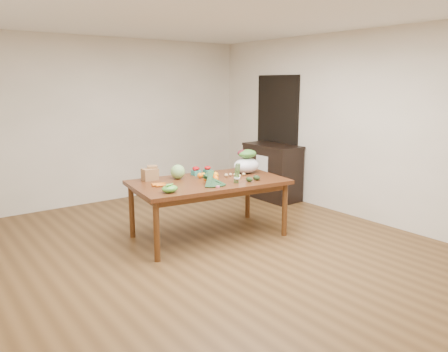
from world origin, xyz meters
TOP-DOWN VIEW (x-y plane):
  - floor at (0.00, 0.00)m, footprint 6.00×6.00m
  - ceiling at (0.00, 0.00)m, footprint 5.00×6.00m
  - room_walls at (0.00, 0.00)m, footprint 5.02×6.02m
  - dining_table at (0.24, 0.49)m, footprint 2.05×1.32m
  - doorway_dark at (2.48, 1.60)m, footprint 0.02×1.00m
  - cabinet at (2.22, 1.42)m, footprint 0.52×1.02m
  - dish_towel at (1.96, 1.40)m, footprint 0.02×0.28m
  - paper_bag at (-0.35, 0.95)m, footprint 0.28×0.24m
  - cabbage at (-0.03, 0.80)m, footprint 0.19×0.19m
  - strawberry_basket_a at (0.29, 0.86)m, footprint 0.11×0.11m
  - strawberry_basket_b at (0.46, 0.82)m, footprint 0.11×0.11m
  - orange_a at (0.23, 0.67)m, footprint 0.07×0.07m
  - orange_b at (0.28, 0.66)m, footprint 0.07×0.07m
  - orange_c at (0.40, 0.56)m, footprint 0.08×0.08m
  - mandarin_cluster at (0.27, 0.46)m, footprint 0.20×0.20m
  - carrots at (-0.38, 0.60)m, footprint 0.24×0.22m
  - snap_pea_bag at (-0.47, 0.23)m, footprint 0.19×0.14m
  - kale_bunch at (0.12, 0.20)m, footprint 0.37×0.44m
  - asparagus_bundle at (0.44, 0.16)m, footprint 0.09×0.13m
  - potato_a at (0.54, 0.51)m, footprint 0.06×0.05m
  - potato_b at (0.64, 0.37)m, footprint 0.06×0.05m
  - potato_c at (0.67, 0.48)m, footprint 0.05×0.05m
  - potato_d at (0.63, 0.53)m, footprint 0.05×0.04m
  - potato_e at (0.78, 0.44)m, footprint 0.05×0.04m
  - avocado_a at (0.60, 0.11)m, footprint 0.09×0.11m
  - avocado_b at (0.73, 0.12)m, footprint 0.09×0.11m
  - salad_bag at (0.92, 0.56)m, footprint 0.42×0.33m

SIDE VIEW (x-z plane):
  - floor at x=0.00m, z-range 0.00..0.00m
  - dining_table at x=0.24m, z-range 0.00..0.75m
  - cabinet at x=2.22m, z-range 0.00..0.94m
  - dish_towel at x=1.96m, z-range 0.33..0.78m
  - carrots at x=-0.38m, z-range 0.75..0.78m
  - potato_d at x=0.63m, z-range 0.75..0.79m
  - potato_e at x=0.78m, z-range 0.75..0.79m
  - potato_c at x=0.67m, z-range 0.75..0.79m
  - potato_a at x=0.54m, z-range 0.75..0.80m
  - potato_b at x=0.64m, z-range 0.75..0.80m
  - avocado_a at x=0.60m, z-range 0.75..0.81m
  - avocado_b at x=0.73m, z-range 0.75..0.82m
  - orange_b at x=0.28m, z-range 0.75..0.82m
  - orange_a at x=0.23m, z-range 0.75..0.82m
  - orange_c at x=0.40m, z-range 0.75..0.83m
  - strawberry_basket_b at x=0.46m, z-range 0.75..0.84m
  - snap_pea_bag at x=-0.47m, z-range 0.75..0.84m
  - strawberry_basket_a at x=0.29m, z-range 0.75..0.84m
  - mandarin_cluster at x=0.27m, z-range 0.75..0.84m
  - kale_bunch at x=0.12m, z-range 0.75..0.91m
  - paper_bag at x=-0.35m, z-range 0.75..0.93m
  - cabbage at x=-0.03m, z-range 0.75..0.94m
  - asparagus_bundle at x=0.44m, z-range 0.75..1.00m
  - salad_bag at x=0.92m, z-range 0.75..1.04m
  - doorway_dark at x=2.48m, z-range 0.00..2.10m
  - room_walls at x=0.00m, z-range 0.00..2.70m
  - ceiling at x=0.00m, z-range 2.69..2.71m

